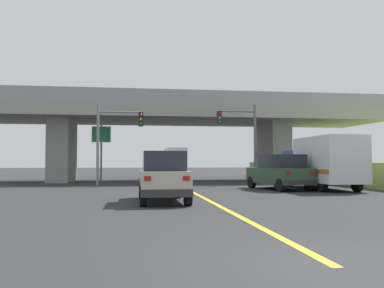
% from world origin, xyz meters
% --- Properties ---
extents(ground, '(160.00, 160.00, 0.00)m').
position_xyz_m(ground, '(0.00, 29.01, 0.00)').
color(ground, '#2B2B2D').
extents(overpass_bridge, '(35.42, 8.42, 7.04)m').
position_xyz_m(overpass_bridge, '(0.00, 29.01, 5.02)').
color(overpass_bridge, gray).
rests_on(overpass_bridge, ground).
extents(lane_divider_stripe, '(0.20, 26.11, 0.01)m').
position_xyz_m(lane_divider_stripe, '(0.00, 13.05, 0.00)').
color(lane_divider_stripe, yellow).
rests_on(lane_divider_stripe, ground).
extents(suv_lead, '(1.88, 4.52, 2.02)m').
position_xyz_m(suv_lead, '(-1.93, 10.77, 1.01)').
color(suv_lead, '#B7B29E').
rests_on(suv_lead, ground).
extents(suv_crossing, '(2.82, 4.88, 2.02)m').
position_xyz_m(suv_crossing, '(5.28, 17.21, 1.01)').
color(suv_crossing, '#2D4C33').
rests_on(suv_crossing, ground).
extents(box_truck, '(2.33, 6.88, 3.02)m').
position_xyz_m(box_truck, '(7.87, 17.11, 1.59)').
color(box_truck, navy).
rests_on(box_truck, ground).
extents(sedan_oncoming, '(1.86, 4.68, 2.02)m').
position_xyz_m(sedan_oncoming, '(-0.57, 34.36, 1.01)').
color(sedan_oncoming, silver).
rests_on(sedan_oncoming, ground).
extents(traffic_signal_nearside, '(2.86, 0.36, 5.72)m').
position_xyz_m(traffic_signal_nearside, '(4.59, 22.98, 3.69)').
color(traffic_signal_nearside, '#56595E').
rests_on(traffic_signal_nearside, ground).
extents(traffic_signal_farside, '(3.11, 0.36, 5.53)m').
position_xyz_m(traffic_signal_farside, '(-4.48, 22.57, 3.57)').
color(traffic_signal_farside, slate).
rests_on(traffic_signal_farside, ground).
extents(highway_sign, '(1.48, 0.17, 4.55)m').
position_xyz_m(highway_sign, '(-5.64, 27.22, 3.31)').
color(highway_sign, '#56595E').
rests_on(highway_sign, ground).
extents(semi_truck_distant, '(2.33, 7.25, 3.23)m').
position_xyz_m(semi_truck_distant, '(1.85, 44.95, 1.69)').
color(semi_truck_distant, red).
rests_on(semi_truck_distant, ground).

